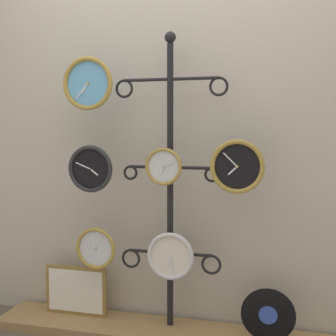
{
  "coord_description": "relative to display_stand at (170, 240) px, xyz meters",
  "views": [
    {
      "loc": [
        0.73,
        -2.31,
        1.27
      ],
      "look_at": [
        0.0,
        0.36,
        1.04
      ],
      "focal_mm": 50.0,
      "sensor_mm": 36.0,
      "label": 1
    }
  ],
  "objects": [
    {
      "name": "shop_wall",
      "position": [
        0.0,
        0.16,
        0.8
      ],
      "size": [
        4.4,
        0.04,
        2.8
      ],
      "color": "#BCB2A3",
      "rests_on": "ground_plane"
    },
    {
      "name": "low_shelf",
      "position": [
        0.0,
        -0.06,
        -0.57
      ],
      "size": [
        2.2,
        0.36,
        0.06
      ],
      "color": "#9E7A4C",
      "rests_on": "ground_plane"
    },
    {
      "name": "display_stand",
      "position": [
        0.0,
        0.0,
        0.0
      ],
      "size": [
        0.7,
        0.4,
        1.85
      ],
      "color": "black",
      "rests_on": "ground_plane"
    },
    {
      "name": "clock_top_left",
      "position": [
        -0.49,
        -0.09,
        0.95
      ],
      "size": [
        0.33,
        0.04,
        0.33
      ],
      "color": "#60A8DB"
    },
    {
      "name": "clock_middle_left",
      "position": [
        -0.47,
        -0.11,
        0.43
      ],
      "size": [
        0.29,
        0.04,
        0.29
      ],
      "color": "black"
    },
    {
      "name": "clock_middle_center",
      "position": [
        -0.02,
        -0.09,
        0.46
      ],
      "size": [
        0.22,
        0.04,
        0.22
      ],
      "color": "silver"
    },
    {
      "name": "clock_middle_right",
      "position": [
        0.42,
        -0.1,
        0.47
      ],
      "size": [
        0.31,
        0.04,
        0.31
      ],
      "color": "black"
    },
    {
      "name": "clock_bottom_left",
      "position": [
        -0.44,
        -0.11,
        -0.06
      ],
      "size": [
        0.26,
        0.04,
        0.26
      ],
      "color": "silver"
    },
    {
      "name": "clock_bottom_center",
      "position": [
        0.02,
        -0.08,
        -0.08
      ],
      "size": [
        0.29,
        0.04,
        0.29
      ],
      "color": "silver"
    },
    {
      "name": "vinyl_record",
      "position": [
        0.6,
        -0.08,
        -0.38
      ],
      "size": [
        0.31,
        0.01,
        0.31
      ],
      "color": "black",
      "rests_on": "low_shelf"
    },
    {
      "name": "picture_frame",
      "position": [
        -0.63,
        -0.01,
        -0.38
      ],
      "size": [
        0.42,
        0.02,
        0.32
      ],
      "color": "olive",
      "rests_on": "low_shelf"
    }
  ]
}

